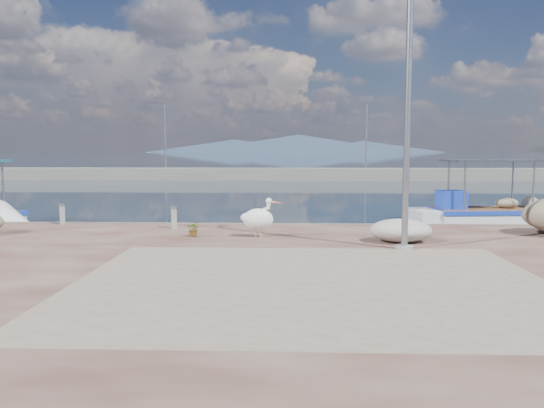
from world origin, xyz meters
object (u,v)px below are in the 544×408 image
(lamp_post, at_px, (407,118))
(bollard_near, at_px, (174,216))
(pelican, at_px, (259,219))
(boat_right, at_px, (487,218))

(lamp_post, xyz_separation_m, bollard_near, (-6.61, 3.31, -2.90))
(bollard_near, bearing_deg, pelican, -29.33)
(pelican, xyz_separation_m, lamp_post, (3.79, -1.73, 2.76))
(bollard_near, bearing_deg, lamp_post, -26.64)
(pelican, bearing_deg, boat_right, 47.02)
(lamp_post, bearing_deg, boat_right, 58.69)
(boat_right, relative_size, bollard_near, 8.99)
(boat_right, bearing_deg, pelican, -149.16)
(pelican, distance_m, bollard_near, 3.23)
(lamp_post, distance_m, bollard_near, 7.94)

